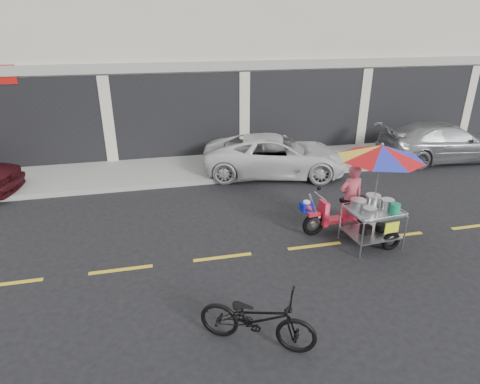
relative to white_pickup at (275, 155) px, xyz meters
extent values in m
plane|color=black|center=(-0.51, -4.42, -0.61)|extent=(90.00, 90.00, 0.00)
cube|color=gray|center=(-0.51, 1.08, -0.54)|extent=(45.00, 3.00, 0.15)
cube|color=beige|center=(-0.51, 6.08, 3.39)|extent=(36.00, 8.00, 8.00)
cube|color=black|center=(-0.51, 2.05, 0.84)|extent=(35.28, 0.06, 2.90)
cube|color=gray|center=(-0.51, 2.03, 2.49)|extent=(36.00, 0.12, 0.30)
cube|color=gold|center=(-0.51, -4.42, -0.61)|extent=(42.00, 0.10, 0.01)
imported|color=silver|center=(0.00, 0.00, 0.00)|extent=(4.76, 3.04, 1.22)
imported|color=gray|center=(6.00, 0.04, 0.03)|extent=(4.55, 2.06, 1.29)
imported|color=black|center=(-2.45, -6.86, -0.15)|extent=(1.83, 1.38, 0.92)
torus|color=black|center=(-0.36, -3.95, -0.35)|extent=(0.54, 0.15, 0.53)
torus|color=black|center=(1.03, -3.83, -0.35)|extent=(0.54, 0.15, 0.53)
cylinder|color=#9EA0A5|center=(-0.36, -3.95, -0.35)|extent=(0.13, 0.07, 0.13)
cylinder|color=#9EA0A5|center=(1.03, -3.83, -0.35)|extent=(0.13, 0.07, 0.13)
cube|color=red|center=(-0.36, -3.95, -0.10)|extent=(0.30, 0.14, 0.07)
cylinder|color=#9EA0A5|center=(-0.36, -3.95, 0.04)|extent=(0.34, 0.07, 0.75)
cube|color=red|center=(-0.13, -3.93, -0.10)|extent=(0.14, 0.32, 0.56)
cube|color=red|center=(0.29, -3.90, -0.32)|extent=(0.76, 0.32, 0.07)
cube|color=red|center=(0.71, -3.86, -0.10)|extent=(0.71, 0.30, 0.37)
cube|color=black|center=(0.61, -3.87, 0.11)|extent=(0.62, 0.27, 0.09)
cylinder|color=#9EA0A5|center=(-0.25, -3.94, 0.32)|extent=(0.08, 0.51, 0.03)
sphere|color=black|center=(-0.21, -3.75, 0.43)|extent=(0.09, 0.09, 0.09)
cylinder|color=white|center=(-0.25, -3.94, -0.17)|extent=(0.12, 0.12, 0.05)
cube|color=#071293|center=(-0.56, -3.97, 0.11)|extent=(0.26, 0.22, 0.19)
cylinder|color=white|center=(-0.56, -3.97, 0.22)|extent=(0.16, 0.16, 0.05)
cone|color=red|center=(-0.55, -4.12, 0.13)|extent=(0.18, 0.22, 0.17)
torus|color=black|center=(0.98, -4.91, -0.41)|extent=(0.43, 0.13, 0.43)
cylinder|color=#9EA0A5|center=(0.20, -5.07, -0.22)|extent=(0.04, 0.04, 0.79)
cylinder|color=#9EA0A5|center=(0.13, -4.23, -0.22)|extent=(0.04, 0.04, 0.79)
cylinder|color=#9EA0A5|center=(1.22, -4.98, -0.22)|extent=(0.04, 0.04, 0.79)
cylinder|color=#9EA0A5|center=(1.15, -4.15, -0.22)|extent=(0.04, 0.04, 0.79)
cube|color=#9EA0A5|center=(0.68, -4.61, -0.33)|extent=(1.09, 0.92, 0.03)
cube|color=#9EA0A5|center=(0.68, -4.61, 0.18)|extent=(1.09, 0.92, 0.04)
cylinder|color=#9EA0A5|center=(0.71, -5.02, 0.23)|extent=(1.02, 0.11, 0.02)
cylinder|color=#9EA0A5|center=(0.64, -4.19, 0.23)|extent=(1.02, 0.11, 0.02)
cylinder|color=#9EA0A5|center=(0.17, -4.65, 0.23)|extent=(0.09, 0.83, 0.02)
cylinder|color=#9EA0A5|center=(1.18, -4.57, 0.23)|extent=(0.09, 0.83, 0.02)
cylinder|color=#9EA0A5|center=(0.64, -4.19, -0.33)|extent=(0.09, 0.70, 0.04)
cylinder|color=#9EA0A5|center=(0.64, -4.19, 0.13)|extent=(0.09, 0.70, 0.04)
cube|color=#D6E61B|center=(0.85, -5.04, -0.01)|extent=(0.33, 0.05, 0.23)
cylinder|color=#B7B7BC|center=(0.38, -4.45, 0.29)|extent=(0.34, 0.34, 0.18)
cylinder|color=#B7B7BC|center=(0.75, -4.40, 0.31)|extent=(0.33, 0.33, 0.23)
cylinder|color=#B7B7BC|center=(1.02, -4.53, 0.27)|extent=(0.29, 0.29, 0.16)
cylinder|color=#B7B7BC|center=(0.46, -4.79, 0.27)|extent=(0.29, 0.29, 0.14)
cylinder|color=#15835A|center=(1.02, -4.81, 0.30)|extent=(0.22, 0.22, 0.20)
cylinder|color=black|center=(0.54, -4.62, -0.24)|extent=(0.28, 0.28, 0.17)
cylinder|color=black|center=(0.91, -4.59, -0.25)|extent=(0.24, 0.24, 0.15)
cylinder|color=#9EA0A5|center=(0.71, -4.51, 0.87)|extent=(0.02, 0.02, 1.39)
sphere|color=#9EA0A5|center=(0.71, -4.51, 1.59)|extent=(0.06, 0.06, 0.06)
imported|color=#C44859|center=(0.52, -3.88, 0.17)|extent=(0.60, 0.42, 1.57)
camera|label=1|loc=(-3.73, -11.31, 3.80)|focal=30.00mm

